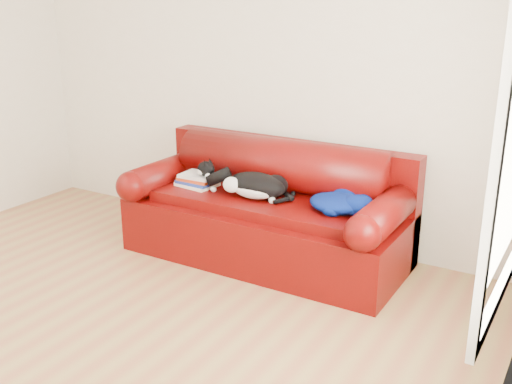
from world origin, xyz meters
TOP-DOWN VIEW (x-y plane):
  - ground at (0.00, 0.00)m, footprint 4.50×4.50m
  - room_shell at (0.12, 0.02)m, footprint 4.52×4.02m
  - sofa_base at (0.40, 1.49)m, footprint 2.10×0.90m
  - sofa_back at (0.40, 1.74)m, footprint 2.10×1.01m
  - book_stack at (-0.18, 1.43)m, footprint 0.32×0.26m
  - cat at (0.35, 1.41)m, footprint 0.66×0.41m
  - blanket at (1.01, 1.48)m, footprint 0.55×0.45m

SIDE VIEW (x-z plane):
  - ground at x=0.00m, z-range 0.00..0.00m
  - sofa_base at x=0.40m, z-range -0.01..0.49m
  - sofa_back at x=0.40m, z-range 0.10..0.98m
  - book_stack at x=-0.18m, z-range 0.50..0.60m
  - blanket at x=1.01m, z-range 0.49..0.64m
  - cat at x=0.35m, z-range 0.47..0.71m
  - room_shell at x=0.12m, z-range 0.36..2.97m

